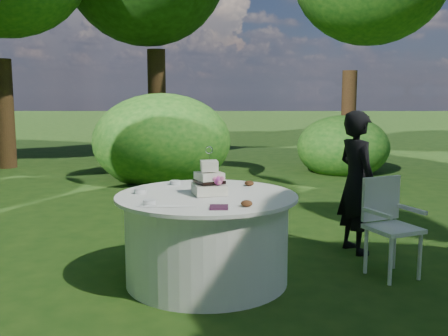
{
  "coord_description": "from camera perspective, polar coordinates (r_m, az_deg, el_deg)",
  "views": [
    {
      "loc": [
        0.16,
        -4.4,
        1.65
      ],
      "look_at": [
        0.15,
        0.0,
        1.0
      ],
      "focal_mm": 42.0,
      "sensor_mm": 36.0,
      "label": 1
    }
  ],
  "objects": [
    {
      "name": "chair",
      "position": [
        4.94,
        17.44,
        -5.27
      ],
      "size": [
        0.53,
        0.53,
        0.88
      ],
      "color": "white",
      "rests_on": "ground"
    },
    {
      "name": "ground",
      "position": [
        4.7,
        -1.87,
        -12.15
      ],
      "size": [
        80.0,
        80.0,
        0.0
      ],
      "primitive_type": "plane",
      "color": "#193A10",
      "rests_on": "ground"
    },
    {
      "name": "table",
      "position": [
        4.58,
        -1.89,
        -7.59
      ],
      "size": [
        1.56,
        1.56,
        0.77
      ],
      "color": "silver",
      "rests_on": "ground"
    },
    {
      "name": "napkins",
      "position": [
        3.96,
        -0.56,
        -4.29
      ],
      "size": [
        0.14,
        0.14,
        0.02
      ],
      "primitive_type": "cube",
      "color": "#441D37",
      "rests_on": "table"
    },
    {
      "name": "petal_cups",
      "position": [
        4.46,
        2.63,
        -2.66
      ],
      "size": [
        0.15,
        0.98,
        0.05
      ],
      "color": "#562D16",
      "rests_on": "table"
    },
    {
      "name": "guest",
      "position": [
        5.51,
        14.25,
        -1.5
      ],
      "size": [
        0.51,
        0.62,
        1.46
      ],
      "primitive_type": "imported",
      "rotation": [
        0.0,
        0.0,
        1.91
      ],
      "color": "black",
      "rests_on": "ground"
    },
    {
      "name": "cake",
      "position": [
        4.46,
        -1.6,
        -1.49
      ],
      "size": [
        0.32,
        0.32,
        0.41
      ],
      "color": "silver",
      "rests_on": "table"
    },
    {
      "name": "feather_plume",
      "position": [
        4.03,
        -6.25,
        -4.16
      ],
      "size": [
        0.48,
        0.07,
        0.01
      ],
      "primitive_type": "ellipsoid",
      "color": "white",
      "rests_on": "table"
    },
    {
      "name": "votives",
      "position": [
        4.56,
        -7.45,
        -2.54
      ],
      "size": [
        0.36,
        0.99,
        0.04
      ],
      "color": "white",
      "rests_on": "table"
    }
  ]
}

